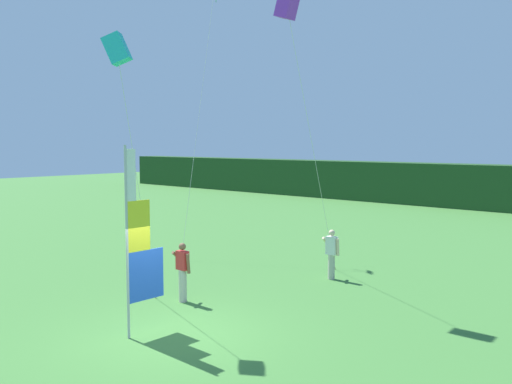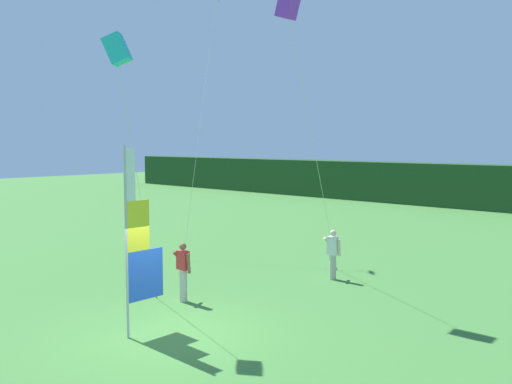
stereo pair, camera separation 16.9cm
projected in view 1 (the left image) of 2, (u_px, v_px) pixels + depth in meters
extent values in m
plane|color=#3D7533|center=(172.00, 335.00, 12.65)|extent=(120.00, 120.00, 0.00)
cylinder|color=#B7B7BC|center=(127.00, 243.00, 12.27)|extent=(0.06, 0.06, 4.37)
cube|color=blue|center=(146.00, 275.00, 12.72)|extent=(0.02, 0.97, 1.16)
cube|color=yellow|center=(139.00, 226.00, 12.48)|extent=(0.02, 0.60, 1.16)
cube|color=white|center=(131.00, 175.00, 12.24)|extent=(0.02, 0.23, 1.16)
cylinder|color=#B7B2A3|center=(183.00, 286.00, 15.29)|extent=(0.22, 0.22, 0.91)
cube|color=red|center=(182.00, 260.00, 15.22)|extent=(0.36, 0.20, 0.53)
sphere|color=brown|center=(182.00, 247.00, 15.19)|extent=(0.20, 0.20, 0.20)
cylinder|color=brown|center=(179.00, 257.00, 15.42)|extent=(0.09, 0.48, 0.42)
cylinder|color=brown|center=(188.00, 264.00, 15.08)|extent=(0.09, 0.14, 0.56)
cylinder|color=#B7B2A3|center=(331.00, 267.00, 17.84)|extent=(0.22, 0.22, 0.81)
cube|color=white|center=(332.00, 245.00, 17.78)|extent=(0.36, 0.20, 0.59)
sphere|color=beige|center=(332.00, 233.00, 17.74)|extent=(0.20, 0.20, 0.20)
cylinder|color=beige|center=(327.00, 242.00, 17.97)|extent=(0.09, 0.48, 0.42)
cylinder|color=beige|center=(338.00, 247.00, 17.63)|extent=(0.09, 0.14, 0.56)
cylinder|color=brown|center=(181.00, 260.00, 20.68)|extent=(0.03, 0.03, 0.08)
cylinder|color=silver|center=(199.00, 111.00, 21.86)|extent=(1.42, 3.27, 11.34)
cylinder|color=brown|center=(156.00, 297.00, 15.68)|extent=(0.03, 0.03, 0.08)
cylinder|color=silver|center=(138.00, 184.00, 14.50)|extent=(0.85, 1.69, 6.68)
cube|color=#23B2C6|center=(117.00, 49.00, 13.31)|extent=(0.80, 0.78, 0.79)
cylinder|color=brown|center=(335.00, 268.00, 19.25)|extent=(0.03, 0.03, 0.08)
cylinder|color=silver|center=(313.00, 151.00, 17.51)|extent=(0.47, 3.32, 8.33)
cube|color=purple|center=(287.00, 6.00, 15.76)|extent=(0.67, 0.50, 0.79)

